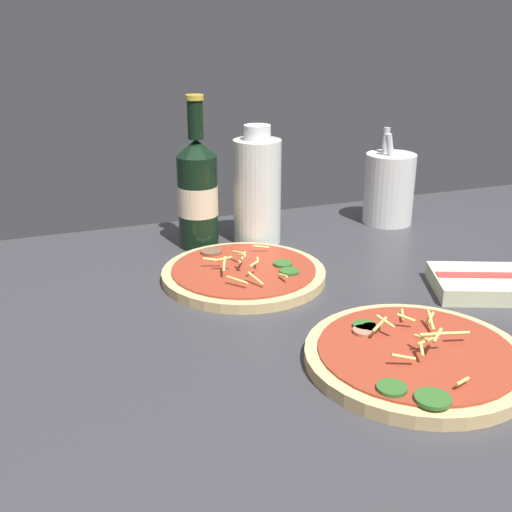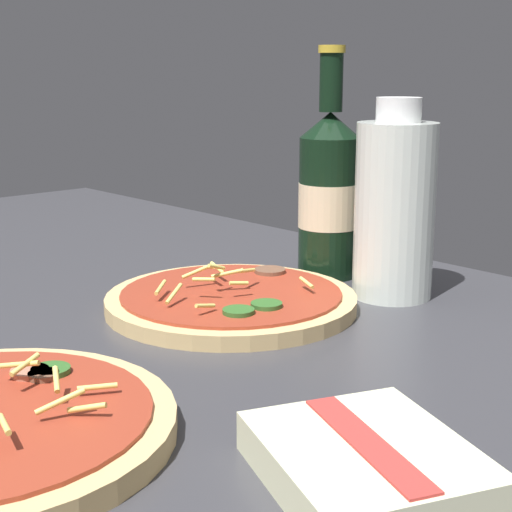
{
  "view_description": "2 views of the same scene",
  "coord_description": "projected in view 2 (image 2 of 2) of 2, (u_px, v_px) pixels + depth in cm",
  "views": [
    {
      "loc": [
        -30.56,
        -67.91,
        39.58
      ],
      "look_at": [
        -2.83,
        6.76,
        9.01
      ],
      "focal_mm": 45.0,
      "sensor_mm": 36.0,
      "label": 1
    },
    {
      "loc": [
        52.65,
        -32.74,
        25.1
      ],
      "look_at": [
        4.27,
        11.98,
        9.23
      ],
      "focal_mm": 55.0,
      "sensor_mm": 36.0,
      "label": 2
    }
  ],
  "objects": [
    {
      "name": "beer_bottle",
      "position": [
        329.0,
        193.0,
        0.85
      ],
      "size": [
        6.63,
        6.63,
        24.89
      ],
      "color": "black",
      "rests_on": "counter_slab"
    },
    {
      "name": "pizza_far",
      "position": [
        231.0,
        300.0,
        0.75
      ],
      "size": [
        24.08,
        24.08,
        4.75
      ],
      "color": "tan",
      "rests_on": "counter_slab"
    },
    {
      "name": "counter_slab",
      "position": [
        115.0,
        364.0,
        0.65
      ],
      "size": [
        160.0,
        90.0,
        2.5
      ],
      "color": "#38383D",
      "rests_on": "ground"
    },
    {
      "name": "oil_bottle",
      "position": [
        395.0,
        207.0,
        0.78
      ],
      "size": [
        7.97,
        7.97,
        19.83
      ],
      "color": "silver",
      "rests_on": "counter_slab"
    },
    {
      "name": "dish_towel",
      "position": [
        366.0,
        463.0,
        0.43
      ],
      "size": [
        15.95,
        14.84,
        2.56
      ],
      "color": "beige",
      "rests_on": "counter_slab"
    }
  ]
}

